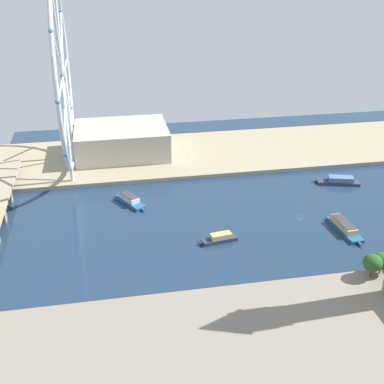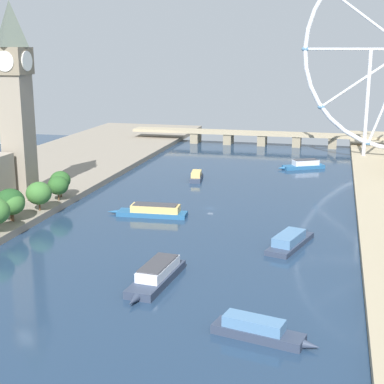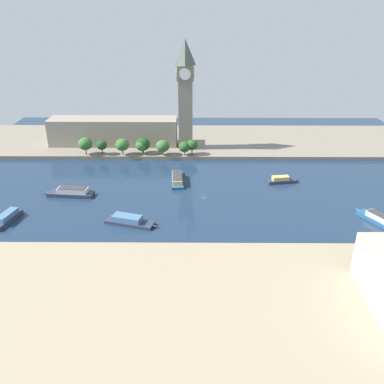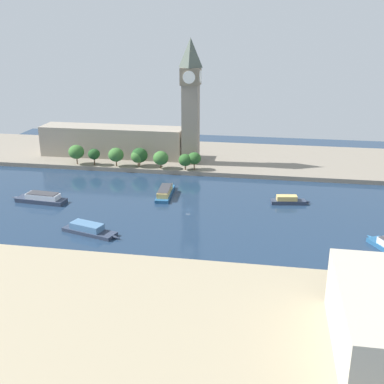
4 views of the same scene
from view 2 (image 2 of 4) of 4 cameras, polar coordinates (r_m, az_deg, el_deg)
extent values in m
plane|color=#1E334C|center=(264.47, 1.80, -1.62)|extent=(388.94, 388.94, 0.00)
cube|color=gray|center=(277.28, -16.69, 5.14)|extent=(11.46, 11.46, 56.55)
cube|color=#776B57|center=(274.49, -17.19, 12.21)|extent=(13.30, 13.30, 11.88)
pyramid|color=#4C564C|center=(274.64, -17.44, 15.51)|extent=(12.04, 12.04, 19.88)
cylinder|color=white|center=(280.42, -16.46, 12.28)|extent=(8.71, 0.50, 8.71)
cylinder|color=white|center=(268.61, -17.96, 12.13)|extent=(8.71, 0.50, 8.71)
cylinder|color=white|center=(271.03, -15.92, 12.28)|extent=(0.50, 8.71, 8.71)
cylinder|color=#513823|center=(244.77, -17.17, -2.39)|extent=(0.80, 0.80, 3.39)
ellipsoid|color=#386B2D|center=(243.27, -17.27, -1.08)|extent=(10.20, 10.20, 9.18)
cylinder|color=#513823|center=(246.07, -17.34, -2.34)|extent=(0.80, 0.80, 3.24)
ellipsoid|color=#1E471E|center=(244.44, -17.45, -0.91)|extent=(11.78, 11.78, 10.60)
cylinder|color=#513823|center=(257.96, -14.74, -1.41)|extent=(0.80, 0.80, 3.31)
ellipsoid|color=#386B2D|center=(256.48, -14.82, -0.11)|extent=(10.90, 10.90, 9.81)
cylinder|color=#513823|center=(272.92, -12.97, -0.47)|extent=(0.80, 0.80, 3.27)
ellipsoid|color=#285623|center=(271.65, -13.03, 0.64)|extent=(9.51, 9.51, 8.56)
cylinder|color=#513823|center=(278.83, -12.75, -0.05)|extent=(0.80, 0.80, 4.31)
ellipsoid|color=#285623|center=(277.49, -12.82, 1.14)|extent=(9.47, 9.47, 8.53)
cylinder|color=silver|center=(389.29, 16.87, 15.99)|extent=(51.37, 1.71, 37.97)
cylinder|color=silver|center=(388.70, 15.78, 13.36)|extent=(62.25, 1.71, 1.71)
cylinder|color=silver|center=(389.33, 16.49, 10.62)|extent=(51.37, 1.71, 37.97)
ellipsoid|color=teal|center=(389.23, 11.07, 13.62)|extent=(4.80, 3.20, 3.20)
ellipsoid|color=teal|center=(390.49, 12.58, 8.16)|extent=(4.80, 3.20, 3.20)
ellipsoid|color=teal|center=(393.69, 16.94, 4.61)|extent=(4.80, 3.20, 3.20)
cylinder|color=silver|center=(390.51, 16.83, 8.33)|extent=(2.40, 2.40, 67.43)
cube|color=tan|center=(440.75, 6.93, 5.74)|extent=(200.94, 14.96, 2.00)
cube|color=gray|center=(450.66, 0.37, 5.39)|extent=(6.00, 13.47, 7.84)
cube|color=gray|center=(445.34, 3.61, 5.26)|extent=(6.00, 13.47, 7.84)
cube|color=gray|center=(441.46, 6.92, 5.11)|extent=(6.00, 13.47, 7.84)
cube|color=gray|center=(439.07, 10.27, 4.94)|extent=(6.00, 13.47, 7.84)
cube|color=gray|center=(438.19, 13.64, 4.75)|extent=(6.00, 13.47, 7.84)
cube|color=#2D384C|center=(321.87, 0.44, 1.41)|extent=(8.82, 20.78, 2.18)
cone|color=#2D384C|center=(333.25, 0.62, 1.85)|extent=(2.69, 3.90, 2.18)
cube|color=#DBB766|center=(320.36, 0.42, 1.80)|extent=(6.65, 12.35, 2.76)
cube|color=#235684|center=(358.39, 10.90, 2.45)|extent=(25.75, 18.72, 2.12)
cone|color=#235684|center=(352.29, 8.74, 2.34)|extent=(5.02, 4.07, 2.12)
cube|color=silver|center=(358.44, 11.10, 2.86)|extent=(16.54, 12.91, 3.08)
cube|color=#38383D|center=(358.12, 11.12, 3.14)|extent=(15.04, 11.90, 0.42)
cube|color=#235684|center=(252.81, -3.94, -2.15)|extent=(30.75, 9.88, 1.98)
cone|color=#235684|center=(257.59, -7.74, -1.94)|extent=(5.57, 2.33, 1.98)
cube|color=#DBB766|center=(251.77, -3.61, -1.61)|extent=(21.41, 8.01, 3.05)
cube|color=#38383D|center=(251.32, -3.62, -1.24)|extent=(19.29, 7.56, 0.37)
cube|color=#2D384C|center=(182.82, -3.51, -8.48)|extent=(11.26, 30.71, 2.49)
cone|color=#2D384C|center=(168.15, -5.81, -10.60)|extent=(2.95, 5.61, 2.49)
cube|color=silver|center=(183.08, -3.34, -7.51)|extent=(8.99, 20.32, 3.01)
cube|color=#38383D|center=(182.45, -3.35, -7.01)|extent=(8.48, 18.32, 0.44)
cube|color=#2D384C|center=(150.85, 6.51, -13.67)|extent=(24.28, 11.35, 2.39)
cone|color=#2D384C|center=(147.41, 11.64, -14.58)|extent=(4.64, 3.25, 2.39)
cube|color=teal|center=(150.00, 6.10, -12.69)|extent=(16.20, 8.60, 2.88)
cube|color=#2D384C|center=(217.62, 9.63, -5.02)|extent=(16.15, 30.03, 1.86)
cone|color=#2D384C|center=(232.63, 11.11, -3.83)|extent=(3.25, 5.50, 1.86)
cube|color=teal|center=(215.51, 9.52, -4.47)|extent=(11.49, 18.14, 3.32)
camera|label=1|loc=(480.85, -27.68, 21.64)|focal=46.42mm
camera|label=3|loc=(315.18, 55.21, 17.13)|focal=38.42mm
camera|label=4|loc=(353.02, 49.25, 13.99)|focal=44.59mm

